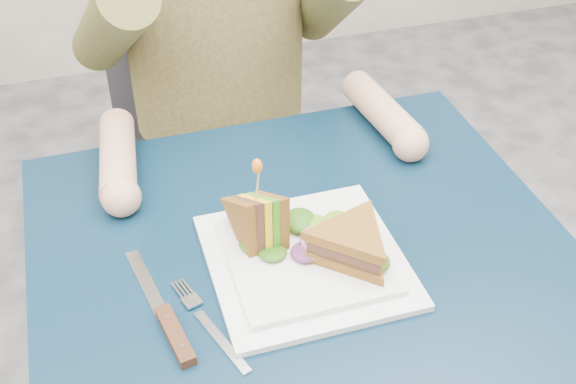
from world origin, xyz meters
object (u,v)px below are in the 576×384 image
object	(u,v)px
knife	(169,325)
sandwich_flat	(352,243)
plate	(306,259)
table	(313,308)
sandwich_upright	(259,221)
fork	(211,327)
chair	(213,121)

from	to	relation	value
knife	sandwich_flat	bearing A→B (deg)	7.53
plate	table	bearing A→B (deg)	-58.17
plate	sandwich_upright	distance (m)	0.08
plate	fork	size ratio (longest dim) A/B	1.48
plate	sandwich_flat	world-z (taller)	sandwich_flat
fork	knife	size ratio (longest dim) A/B	0.79
chair	fork	size ratio (longest dim) A/B	5.30
sandwich_flat	sandwich_upright	size ratio (longest dim) A/B	1.50
fork	knife	world-z (taller)	knife
sandwich_flat	chair	bearing A→B (deg)	93.88
sandwich_flat	fork	xyz separation A→B (m)	(-0.20, -0.05, -0.04)
plate	chair	bearing A→B (deg)	89.35
plate	sandwich_upright	size ratio (longest dim) A/B	2.03
table	knife	world-z (taller)	knife
table	plate	world-z (taller)	plate
table	knife	xyz separation A→B (m)	(-0.20, -0.05, 0.09)
chair	sandwich_flat	size ratio (longest dim) A/B	4.85
plate	knife	distance (m)	0.21
sandwich_flat	fork	bearing A→B (deg)	-166.61
sandwich_upright	fork	size ratio (longest dim) A/B	0.73
sandwich_upright	chair	bearing A→B (deg)	84.53
sandwich_upright	fork	distance (m)	0.16
plate	knife	bearing A→B (deg)	-163.52
knife	sandwich_upright	bearing A→B (deg)	35.55
sandwich_flat	fork	world-z (taller)	sandwich_flat
plate	fork	bearing A→B (deg)	-153.70
table	chair	world-z (taller)	chair
plate	knife	world-z (taller)	plate
chair	plate	xyz separation A→B (m)	(-0.01, -0.67, 0.20)
table	sandwich_upright	bearing A→B (deg)	136.48
table	plate	bearing A→B (deg)	121.83
chair	knife	size ratio (longest dim) A/B	4.21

